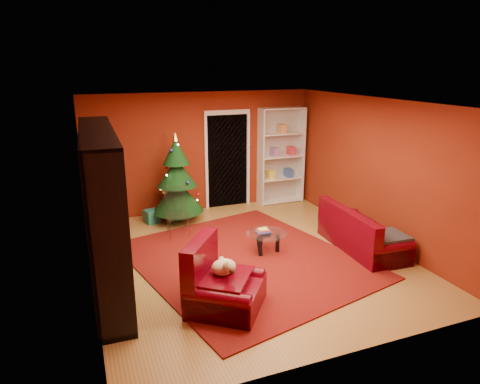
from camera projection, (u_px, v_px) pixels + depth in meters
name	position (u px, v px, depth m)	size (l,w,h in m)	color
floor	(248.00, 258.00, 7.30)	(5.00, 5.50, 0.05)	olive
ceiling	(249.00, 101.00, 6.53)	(5.00, 5.50, 0.05)	silver
wall_back	(201.00, 152.00, 9.39)	(5.00, 0.05, 2.60)	maroon
wall_left	(84.00, 201.00, 6.04)	(0.05, 5.50, 2.60)	maroon
wall_right	(377.00, 170.00, 7.79)	(0.05, 5.50, 2.60)	maroon
doorway	(228.00, 162.00, 9.63)	(1.06, 0.60, 2.16)	black
rug	(245.00, 260.00, 7.17)	(3.30, 3.85, 0.02)	maroon
media_unit	(104.00, 210.00, 6.09)	(0.46, 3.03, 2.32)	black
christmas_tree	(177.00, 179.00, 8.70)	(1.05, 1.05, 1.88)	black
gift_box_teal	(152.00, 216.00, 8.84)	(0.27, 0.27, 0.27)	#1A6F65
gift_box_green	(175.00, 214.00, 8.99)	(0.26, 0.26, 0.26)	#1F6825
white_bookshelf	(281.00, 156.00, 9.91)	(1.06, 0.38, 2.28)	white
armchair	(226.00, 282.00, 5.66)	(1.00, 1.00, 0.78)	#43010B
dog	(224.00, 267.00, 5.66)	(0.40, 0.30, 0.25)	beige
sofa	(363.00, 228.00, 7.52)	(1.79, 0.80, 0.77)	#43010B
coffee_table	(266.00, 242.00, 7.42)	(0.72, 0.72, 0.45)	gray
acrylic_chair	(178.00, 215.00, 8.04)	(0.44, 0.48, 0.86)	#66605B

